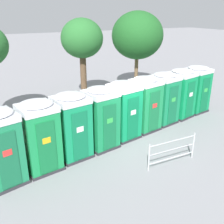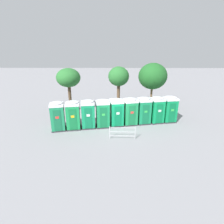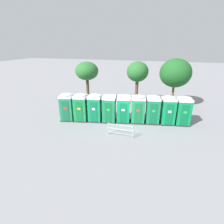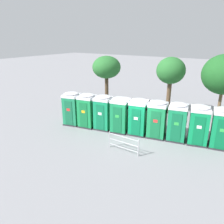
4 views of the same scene
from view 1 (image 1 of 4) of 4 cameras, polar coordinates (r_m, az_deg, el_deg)
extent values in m
plane|color=gray|center=(11.76, 2.96, -5.56)|extent=(120.00, 120.00, 0.00)
cube|color=#2D2D33|center=(9.61, -22.05, -13.64)|extent=(1.42, 1.44, 0.10)
cube|color=#1C8251|center=(9.05, -23.00, -7.87)|extent=(1.35, 1.37, 2.10)
cube|color=#16663F|center=(8.60, -21.60, -9.85)|extent=(0.60, 0.18, 1.85)
cube|color=red|center=(8.45, -21.80, -8.29)|extent=(0.27, 0.08, 0.20)
cube|color=black|center=(8.90, -20.27, -2.70)|extent=(0.11, 0.36, 0.20)
cube|color=#2D2D33|center=(9.94, -14.80, -11.41)|extent=(1.37, 1.38, 0.10)
cube|color=#198D48|center=(9.41, -15.43, -5.74)|extent=(1.31, 1.31, 2.10)
cube|color=#136E38|center=(8.95, -13.94, -7.58)|extent=(0.62, 0.13, 1.85)
cube|color=yellow|center=(8.81, -14.05, -6.05)|extent=(0.28, 0.05, 0.20)
cube|color=black|center=(9.31, -12.58, -0.80)|extent=(0.08, 0.36, 0.20)
cube|color=silver|center=(8.96, -16.14, 0.83)|extent=(1.35, 1.35, 0.20)
ellipsoid|color=silver|center=(8.91, -16.23, 1.74)|extent=(1.28, 1.28, 0.18)
cube|color=#2D2D33|center=(10.46, -8.34, -9.12)|extent=(1.37, 1.38, 0.10)
cube|color=#148E56|center=(9.95, -8.67, -3.64)|extent=(1.31, 1.31, 2.10)
cube|color=#0F6E43|center=(9.52, -6.93, -5.26)|extent=(0.62, 0.13, 1.85)
cube|color=white|center=(9.39, -6.95, -3.79)|extent=(0.28, 0.05, 0.20)
cube|color=black|center=(9.93, -5.99, 1.04)|extent=(0.08, 0.36, 0.20)
cube|color=silver|center=(9.53, -9.05, 2.64)|extent=(1.35, 1.35, 0.20)
ellipsoid|color=silver|center=(9.48, -9.10, 3.50)|extent=(1.28, 1.29, 0.18)
cube|color=#2D2D33|center=(11.04, -2.35, -7.15)|extent=(1.38, 1.39, 0.10)
cube|color=#18874C|center=(10.56, -2.44, -1.89)|extent=(1.31, 1.33, 2.10)
cube|color=#13693B|center=(10.16, -0.49, -3.30)|extent=(0.61, 0.14, 1.85)
cube|color=green|center=(10.04, -0.44, -1.91)|extent=(0.28, 0.06, 0.20)
cube|color=black|center=(10.62, 0.01, 2.51)|extent=(0.09, 0.36, 0.20)
cube|color=silver|center=(10.17, -2.54, 4.08)|extent=(1.35, 1.37, 0.20)
ellipsoid|color=silver|center=(10.12, -2.55, 4.89)|extent=(1.29, 1.30, 0.18)
cube|color=#2D2D33|center=(11.82, 2.53, -5.12)|extent=(1.36, 1.39, 0.10)
cube|color=#0F9255|center=(11.38, 2.62, -0.15)|extent=(1.30, 1.33, 2.10)
cube|color=#0C7242|center=(11.00, 4.60, -1.39)|extent=(0.60, 0.14, 1.85)
cube|color=white|center=(10.89, 4.71, -0.08)|extent=(0.28, 0.06, 0.20)
cube|color=black|center=(11.49, 4.83, 3.90)|extent=(0.09, 0.36, 0.20)
cube|color=silver|center=(11.01, 2.72, 5.43)|extent=(1.34, 1.37, 0.20)
ellipsoid|color=silver|center=(10.97, 2.73, 6.19)|extent=(1.27, 1.30, 0.18)
cube|color=#2D2D33|center=(12.65, 6.99, -3.42)|extent=(1.40, 1.40, 0.10)
cube|color=#1B8D4D|center=(12.23, 7.21, 1.26)|extent=(1.33, 1.33, 2.10)
cube|color=#156E3C|center=(11.88, 9.18, 0.15)|extent=(0.62, 0.14, 1.85)
cube|color=red|center=(11.78, 9.32, 1.38)|extent=(0.28, 0.06, 0.20)
cube|color=black|center=(12.41, 9.29, 5.01)|extent=(0.09, 0.36, 0.20)
cube|color=silver|center=(11.89, 7.47, 6.48)|extent=(1.37, 1.37, 0.20)
ellipsoid|color=silver|center=(11.86, 7.50, 7.18)|extent=(1.31, 1.30, 0.18)
cube|color=#2D2D33|center=(13.55, 10.85, -1.93)|extent=(1.39, 1.40, 0.10)
cube|color=#168651|center=(13.17, 11.18, 2.48)|extent=(1.32, 1.34, 2.10)
cube|color=#11693F|center=(12.84, 13.12, 1.48)|extent=(0.61, 0.15, 1.85)
cube|color=green|center=(12.75, 13.29, 2.63)|extent=(0.28, 0.06, 0.20)
cube|color=black|center=(13.38, 13.01, 5.94)|extent=(0.09, 0.36, 0.20)
cube|color=silver|center=(12.85, 11.54, 7.34)|extent=(1.36, 1.38, 0.20)
ellipsoid|color=silver|center=(12.81, 11.59, 7.99)|extent=(1.30, 1.31, 0.18)
cube|color=#2D2D33|center=(14.50, 14.32, -0.66)|extent=(1.44, 1.45, 0.10)
cube|color=#0F9350|center=(14.14, 14.72, 3.48)|extent=(1.37, 1.38, 2.10)
cube|color=#0C723F|center=(13.86, 16.66, 2.60)|extent=(0.61, 0.18, 1.85)
cube|color=white|center=(13.77, 16.85, 3.67)|extent=(0.27, 0.07, 0.20)
cube|color=black|center=(14.41, 16.30, 6.70)|extent=(0.11, 0.36, 0.20)
cube|color=silver|center=(13.84, 15.16, 8.02)|extent=(1.41, 1.42, 0.20)
ellipsoid|color=silver|center=(13.81, 15.22, 8.62)|extent=(1.34, 1.35, 0.18)
cube|color=#2D2D33|center=(15.50, 17.34, 0.46)|extent=(1.38, 1.38, 0.10)
cube|color=#0F894B|center=(15.16, 17.79, 4.35)|extent=(1.31, 1.32, 2.10)
cube|color=#0C6B3B|center=(14.88, 19.58, 3.51)|extent=(0.62, 0.14, 1.85)
cube|color=green|center=(14.79, 19.77, 4.51)|extent=(0.28, 0.06, 0.20)
cube|color=black|center=(15.45, 19.36, 7.30)|extent=(0.09, 0.36, 0.20)
cube|color=silver|center=(14.89, 18.29, 8.58)|extent=(1.35, 1.36, 0.20)
ellipsoid|color=silver|center=(14.86, 18.35, 9.14)|extent=(1.29, 1.29, 0.18)
cylinder|color=brown|center=(15.99, -6.22, 7.75)|extent=(0.37, 0.37, 3.19)
ellipsoid|color=#286B2D|center=(15.63, -6.55, 15.66)|extent=(2.42, 2.42, 2.25)
cylinder|color=brown|center=(18.22, 5.29, 9.02)|extent=(0.25, 0.25, 2.92)
ellipsoid|color=#1E5B23|center=(17.88, 5.55, 16.26)|extent=(3.36, 3.36, 3.07)
cylinder|color=#B7B7BC|center=(9.31, 8.04, -9.83)|extent=(0.06, 0.06, 1.05)
cylinder|color=#B7B7BC|center=(10.45, 17.26, -6.98)|extent=(0.06, 0.06, 1.05)
cylinder|color=#B7B7BC|center=(9.64, 13.14, -6.15)|extent=(2.00, 0.09, 0.04)
cylinder|color=#B7B7BC|center=(9.81, 12.97, -7.97)|extent=(2.00, 0.09, 0.04)
cylinder|color=#B7B7BC|center=(9.98, 12.80, -9.72)|extent=(2.00, 0.09, 0.04)
camera|label=2|loc=(7.99, 113.63, 0.65)|focal=28.00mm
camera|label=3|loc=(10.28, 96.68, 6.36)|focal=28.00mm
camera|label=4|loc=(12.16, 83.07, 8.82)|focal=35.00mm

